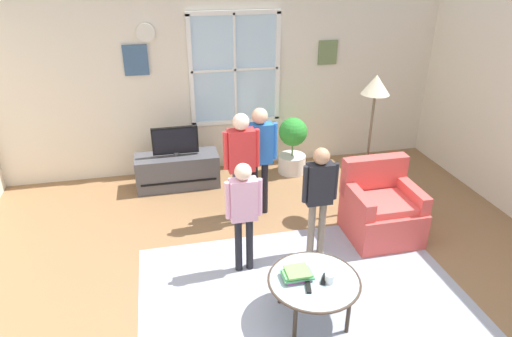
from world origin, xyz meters
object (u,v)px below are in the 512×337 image
Objects in this scene: book_stack at (297,274)px; potted_plant_by_window at (293,144)px; person_blue_shirt at (260,150)px; cup at (330,278)px; remote_near_books at (324,279)px; coffee_table at (314,282)px; remote_near_cup at (308,287)px; person_pink_shirt at (244,206)px; tv_stand at (178,171)px; armchair at (381,210)px; television at (175,141)px; person_black_shirt at (319,190)px; person_red_shirt at (241,157)px; floor_lamp at (374,100)px.

book_stack is 0.31× the size of potted_plant_by_window.
person_blue_shirt is at bearing 87.41° from book_stack.
cup is 0.06m from remote_near_books.
book_stack is (-0.14, 0.05, 0.07)m from coffee_table.
remote_near_cup is 0.12× the size of person_pink_shirt.
armchair is at bearing -38.01° from tv_stand.
coffee_table is at bearing -19.96° from book_stack.
book_stack is 0.86m from person_pink_shirt.
television reaches higher than potted_plant_by_window.
remote_near_cup is (0.92, -2.89, -0.25)m from television.
cup reaches higher than book_stack.
book_stack is 1.89× the size of remote_near_books.
coffee_table is at bearing -70.27° from tv_stand.
person_black_shirt is at bearing -54.52° from tv_stand.
tv_stand is 1.39× the size of coffee_table.
tv_stand reaches higher than coffee_table.
person_blue_shirt reaches higher than person_black_shirt.
tv_stand is at bearing 125.48° from person_black_shirt.
potted_plant_by_window is at bearing 2.74° from tv_stand.
television is at bearing 142.04° from armchair.
television is 1.33m from person_red_shirt.
remote_near_books is 1.00× the size of remote_near_cup.
cup is 0.06× the size of person_red_shirt.
television is at bearing 105.23° from person_pink_shirt.
person_pink_shirt is (-0.46, 0.80, 0.36)m from coffee_table.
person_blue_shirt reaches higher than potted_plant_by_window.
coffee_table is 0.59× the size of person_blue_shirt.
tv_stand is 1.48m from person_blue_shirt.
tv_stand is at bearing 151.65° from floor_lamp.
floor_lamp is at bearing 25.71° from person_pink_shirt.
cup is at bearing -76.18° from person_red_shirt.
book_stack is at bearing -131.04° from floor_lamp.
person_blue_shirt is at bearing 113.02° from person_black_shirt.
person_red_shirt is 1.64m from floor_lamp.
person_black_shirt is (0.35, 0.90, 0.38)m from coffee_table.
person_pink_shirt reaches higher than potted_plant_by_window.
tv_stand is at bearing 90.00° from television.
person_black_shirt is at bearing 66.51° from remote_near_cup.
remote_near_books is at bearing 22.76° from remote_near_cup.
person_blue_shirt is (-0.14, 1.87, 0.43)m from remote_near_books.
cup reaches higher than remote_near_books.
coffee_table is (1.00, -2.80, 0.16)m from tv_stand.
remote_near_books is (0.08, -0.02, 0.03)m from coffee_table.
tv_stand is 1.83× the size of television.
armchair is at bearing 12.50° from person_black_shirt.
coffee_table is at bearing -127.14° from floor_lamp.
person_black_shirt is at bearing 68.87° from coffee_table.
floor_lamp is at bearing 39.01° from person_black_shirt.
person_pink_shirt is at bearing -74.77° from television.
floor_lamp reaches higher than coffee_table.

